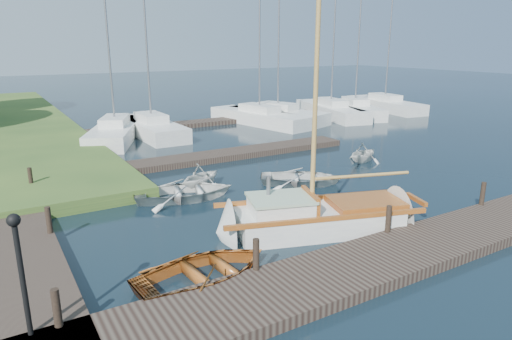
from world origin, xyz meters
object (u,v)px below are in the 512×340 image
marina_boat_7 (385,104)px  marina_boat_5 (331,109)px  sailboat (322,219)px  mooring_post_1 (256,254)px  mooring_post_4 (49,220)px  tender_b (201,174)px  marina_boat_3 (259,116)px  dinghy (205,267)px  tender_a (184,189)px  marina_boat_1 (152,127)px  mooring_post_5 (31,178)px  mooring_post_2 (388,219)px  marina_boat_6 (355,108)px  mooring_post_3 (483,194)px  mooring_post_0 (57,308)px  marina_boat_4 (278,114)px  tender_c (302,176)px  marina_boat_0 (115,130)px  tender_d (363,151)px  lamp_post (19,259)px

marina_boat_7 → marina_boat_5: bearing=101.1°
sailboat → mooring_post_1: bearing=-136.4°
mooring_post_4 → tender_b: bearing=23.5°
marina_boat_3 → dinghy: bearing=133.6°
tender_a → marina_boat_1: (2.95, 12.48, 0.19)m
mooring_post_5 → tender_a: mooring_post_5 is taller
mooring_post_2 → marina_boat_1: 19.12m
mooring_post_2 → marina_boat_6: marina_boat_6 is taller
mooring_post_3 → marina_boat_1: size_ratio=0.08×
mooring_post_0 → marina_boat_4: 26.58m
tender_b → marina_boat_7: (22.86, 12.02, 0.02)m
tender_c → marina_boat_0: size_ratio=0.28×
tender_d → marina_boat_5: bearing=-48.0°
mooring_post_2 → marina_boat_5: (14.01, 19.28, -0.14)m
mooring_post_2 → marina_boat_5: marina_boat_5 is taller
mooring_post_2 → mooring_post_5: size_ratio=1.00×
dinghy → tender_a: bearing=-22.7°
marina_boat_0 → marina_boat_5: size_ratio=1.11×
marina_boat_5 → marina_boat_7: 6.33m
sailboat → lamp_post: bearing=-151.2°
tender_c → marina_boat_0: 13.78m
mooring_post_3 → marina_boat_5: (9.51, 19.28, -0.14)m
mooring_post_3 → mooring_post_4: size_ratio=1.00×
tender_a → marina_boat_3: 16.69m
mooring_post_2 → dinghy: 5.62m
mooring_post_4 → tender_c: size_ratio=0.24×
marina_boat_0 → marina_boat_7: marina_boat_7 is taller
mooring_post_4 → sailboat: (7.40, -3.35, -0.36)m
mooring_post_0 → marina_boat_0: 19.91m
mooring_post_2 → tender_c: mooring_post_2 is taller
marina_boat_1 → marina_boat_5: (14.72, 0.18, -0.00)m
marina_boat_7 → tender_b: bearing=125.9°
tender_d → lamp_post: bearing=100.8°
lamp_post → tender_b: bearing=47.4°
mooring_post_0 → mooring_post_5: size_ratio=1.00×
mooring_post_2 → lamp_post: lamp_post is taller
marina_boat_1 → marina_boat_4: size_ratio=1.04×
mooring_post_0 → mooring_post_2: size_ratio=1.00×
marina_boat_1 → marina_boat_3: (8.02, 0.09, 0.02)m
marina_boat_0 → marina_boat_3: size_ratio=0.94×
lamp_post → marina_boat_3: (16.81, 19.20, -1.29)m
lamp_post → marina_boat_1: marina_boat_1 is taller
mooring_post_3 → tender_a: bearing=140.9°
sailboat → marina_boat_4: size_ratio=1.00×
marina_boat_4 → dinghy: bearing=122.2°
mooring_post_2 → lamp_post: size_ratio=0.33×
tender_a → tender_c: 4.95m
mooring_post_0 → marina_boat_5: (23.01, 19.28, -0.14)m
sailboat → marina_boat_4: marina_boat_4 is taller
mooring_post_3 → marina_boat_5: marina_boat_5 is taller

